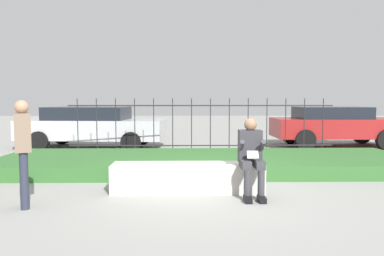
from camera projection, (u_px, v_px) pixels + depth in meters
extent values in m
plane|color=gray|center=(210.00, 191.00, 6.52)|extent=(60.00, 60.00, 0.00)
cube|color=beige|center=(188.00, 178.00, 6.49)|extent=(2.61, 0.58, 0.49)
cube|color=#9B978F|center=(188.00, 189.00, 6.50)|extent=(2.51, 0.54, 0.08)
cube|color=black|center=(248.00, 199.00, 5.83)|extent=(0.11, 0.26, 0.09)
cylinder|color=#38383D|center=(247.00, 183.00, 5.87)|extent=(0.11, 0.11, 0.40)
cube|color=#38383D|center=(245.00, 164.00, 6.06)|extent=(0.15, 0.42, 0.13)
cube|color=black|center=(262.00, 199.00, 5.84)|extent=(0.11, 0.26, 0.09)
cylinder|color=#38383D|center=(261.00, 183.00, 5.88)|extent=(0.11, 0.11, 0.40)
cube|color=#38383D|center=(259.00, 164.00, 6.07)|extent=(0.15, 0.42, 0.13)
cube|color=#333338|center=(250.00, 146.00, 6.25)|extent=(0.38, 0.24, 0.54)
sphere|color=#8C664C|center=(250.00, 124.00, 6.21)|extent=(0.21, 0.21, 0.21)
cylinder|color=#333338|center=(241.00, 146.00, 6.09)|extent=(0.08, 0.29, 0.24)
cylinder|color=#333338|center=(262.00, 146.00, 6.10)|extent=(0.08, 0.29, 0.24)
cube|color=beige|center=(253.00, 155.00, 6.00)|extent=(0.18, 0.09, 0.13)
cube|color=#33662D|center=(204.00, 162.00, 8.59)|extent=(9.28, 2.79, 0.30)
cylinder|color=#232326|center=(201.00, 145.00, 10.34)|extent=(7.28, 0.03, 0.03)
cylinder|color=#232326|center=(201.00, 106.00, 10.25)|extent=(7.28, 0.03, 0.03)
cylinder|color=#232326|center=(78.00, 128.00, 10.24)|extent=(0.02, 0.02, 1.62)
cylinder|color=#232326|center=(97.00, 128.00, 10.25)|extent=(0.02, 0.02, 1.62)
cylinder|color=#232326|center=(116.00, 128.00, 10.26)|extent=(0.02, 0.02, 1.62)
cylinder|color=#232326|center=(135.00, 128.00, 10.26)|extent=(0.02, 0.02, 1.62)
cylinder|color=#232326|center=(154.00, 128.00, 10.27)|extent=(0.02, 0.02, 1.62)
cylinder|color=#232326|center=(173.00, 128.00, 10.28)|extent=(0.02, 0.02, 1.62)
cylinder|color=#232326|center=(192.00, 128.00, 10.29)|extent=(0.02, 0.02, 1.62)
cylinder|color=#232326|center=(210.00, 128.00, 10.30)|extent=(0.02, 0.02, 1.62)
cylinder|color=#232326|center=(229.00, 128.00, 10.31)|extent=(0.02, 0.02, 1.62)
cylinder|color=#232326|center=(248.00, 128.00, 10.32)|extent=(0.02, 0.02, 1.62)
cylinder|color=#232326|center=(267.00, 128.00, 10.33)|extent=(0.02, 0.02, 1.62)
cylinder|color=#232326|center=(285.00, 128.00, 10.34)|extent=(0.02, 0.02, 1.62)
cylinder|color=#232326|center=(304.00, 128.00, 10.35)|extent=(0.02, 0.02, 1.62)
cylinder|color=#232326|center=(323.00, 128.00, 10.36)|extent=(0.02, 0.02, 1.62)
cube|color=#B7B7BC|center=(94.00, 129.00, 12.33)|extent=(4.78, 2.17, 0.63)
cube|color=black|center=(88.00, 113.00, 12.30)|extent=(2.68, 1.79, 0.41)
cylinder|color=black|center=(131.00, 142.00, 11.39)|extent=(0.63, 0.25, 0.61)
cylinder|color=black|center=(142.00, 136.00, 13.14)|extent=(0.63, 0.25, 0.61)
cylinder|color=black|center=(39.00, 141.00, 11.57)|extent=(0.63, 0.25, 0.61)
cylinder|color=black|center=(62.00, 136.00, 13.32)|extent=(0.63, 0.25, 0.61)
cube|color=maroon|center=(336.00, 128.00, 12.66)|extent=(4.18, 1.73, 0.63)
cube|color=black|center=(331.00, 113.00, 12.62)|extent=(2.30, 1.52, 0.39)
cylinder|color=black|center=(362.00, 135.00, 13.54)|extent=(0.65, 0.20, 0.65)
cylinder|color=black|center=(305.00, 140.00, 11.83)|extent=(0.65, 0.20, 0.65)
cylinder|color=black|center=(291.00, 135.00, 13.50)|extent=(0.65, 0.20, 0.65)
cylinder|color=#282D3D|center=(24.00, 181.00, 5.42)|extent=(0.16, 0.16, 0.84)
cylinder|color=#282D3D|center=(24.00, 179.00, 5.58)|extent=(0.16, 0.16, 0.84)
cube|color=#7A6651|center=(22.00, 132.00, 5.44)|extent=(0.35, 0.42, 0.56)
sphere|color=tan|center=(22.00, 107.00, 5.41)|extent=(0.20, 0.20, 0.20)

